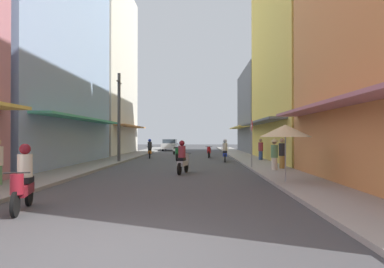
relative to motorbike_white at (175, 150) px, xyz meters
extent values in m
plane|color=#424244|center=(1.13, -7.25, -0.50)|extent=(107.33, 107.33, 0.00)
cube|color=gray|center=(-3.85, -7.25, -0.44)|extent=(2.17, 56.78, 0.12)
cube|color=#9E9991|center=(6.11, -7.25, -0.44)|extent=(2.17, 56.78, 0.12)
cube|color=#8CA5CC|center=(-7.93, -12.31, 7.72)|extent=(6.00, 13.71, 16.44)
cube|color=#4CB28C|center=(-4.43, -12.31, 2.30)|extent=(1.10, 12.34, 0.12)
cube|color=silver|center=(-7.93, 1.07, 8.00)|extent=(6.00, 11.82, 17.01)
cube|color=#D88C4C|center=(-4.43, 1.07, 2.30)|extent=(1.10, 10.64, 0.12)
cube|color=#B7727F|center=(6.70, -21.94, 2.30)|extent=(1.10, 12.06, 0.12)
cube|color=#EFD159|center=(10.20, -7.93, 7.96)|extent=(6.00, 13.83, 16.92)
cube|color=slate|center=(6.70, -7.93, 2.30)|extent=(1.10, 12.44, 0.12)
cube|color=slate|center=(10.20, 5.20, 4.06)|extent=(6.00, 11.47, 9.12)
cube|color=#EFD159|center=(6.70, 5.20, 2.30)|extent=(1.10, 10.32, 0.12)
cylinder|color=black|center=(-0.15, 0.55, -0.22)|extent=(0.23, 0.56, 0.56)
cylinder|color=black|center=(0.18, -0.65, -0.22)|extent=(0.23, 0.56, 0.56)
cube|color=silver|center=(0.03, -0.10, 0.00)|extent=(0.54, 1.04, 0.24)
cube|color=black|center=(0.08, -0.29, 0.20)|extent=(0.42, 0.61, 0.14)
cylinder|color=silver|center=(-0.12, 0.43, 0.20)|extent=(0.28, 0.28, 0.45)
cylinder|color=black|center=(-0.12, 0.43, 0.45)|extent=(0.54, 0.18, 0.03)
cylinder|color=black|center=(0.73, -8.23, -0.22)|extent=(0.14, 0.57, 0.56)
cylinder|color=black|center=(0.87, -6.99, -0.22)|extent=(0.14, 0.57, 0.56)
cube|color=#197233|center=(0.81, -7.56, 0.00)|extent=(0.39, 1.03, 0.24)
cube|color=black|center=(0.83, -7.36, 0.20)|extent=(0.34, 0.59, 0.14)
cylinder|color=#197233|center=(0.74, -8.11, 0.20)|extent=(0.28, 0.28, 0.45)
cylinder|color=black|center=(0.74, -8.11, 0.45)|extent=(0.55, 0.09, 0.03)
cylinder|color=black|center=(-1.82, -4.18, -0.22)|extent=(0.15, 0.57, 0.56)
cylinder|color=black|center=(-1.66, -5.42, -0.22)|extent=(0.15, 0.57, 0.56)
cube|color=orange|center=(-1.73, -4.85, 0.00)|extent=(0.40, 1.03, 0.24)
cube|color=black|center=(-1.71, -5.04, 0.20)|extent=(0.35, 0.59, 0.14)
cylinder|color=orange|center=(-1.80, -4.30, 0.20)|extent=(0.28, 0.28, 0.45)
cylinder|color=black|center=(-1.80, -4.30, 0.45)|extent=(0.55, 0.10, 0.03)
cylinder|color=#262628|center=(-1.71, -4.99, 0.55)|extent=(0.34, 0.34, 0.55)
sphere|color=#1E38B7|center=(-1.71, -4.99, 0.95)|extent=(0.26, 0.26, 0.26)
cylinder|color=black|center=(3.11, -4.77, -0.22)|extent=(0.12, 0.56, 0.56)
cylinder|color=black|center=(3.21, -3.52, -0.22)|extent=(0.12, 0.56, 0.56)
cube|color=red|center=(3.16, -4.10, 0.00)|extent=(0.36, 1.02, 0.24)
cube|color=black|center=(3.18, -3.90, 0.20)|extent=(0.32, 0.58, 0.14)
cylinder|color=red|center=(3.12, -4.65, 0.20)|extent=(0.28, 0.28, 0.45)
cylinder|color=black|center=(3.12, -4.65, 0.45)|extent=(0.55, 0.07, 0.03)
cylinder|color=black|center=(-1.60, -25.47, -0.22)|extent=(0.22, 0.56, 0.56)
cylinder|color=black|center=(-1.91, -24.26, -0.22)|extent=(0.22, 0.56, 0.56)
cube|color=maroon|center=(-1.77, -24.82, 0.00)|extent=(0.52, 1.04, 0.24)
cube|color=black|center=(-1.82, -24.62, 0.20)|extent=(0.41, 0.61, 0.14)
cylinder|color=maroon|center=(-1.63, -25.35, 0.20)|extent=(0.28, 0.28, 0.45)
cylinder|color=black|center=(-1.63, -25.35, 0.45)|extent=(0.54, 0.16, 0.03)
cylinder|color=beige|center=(-1.80, -24.67, 0.55)|extent=(0.34, 0.34, 0.55)
sphere|color=maroon|center=(-1.80, -24.67, 0.95)|extent=(0.26, 0.26, 0.26)
cylinder|color=black|center=(1.72, -16.02, -0.22)|extent=(0.20, 0.56, 0.56)
cylinder|color=black|center=(1.46, -17.24, -0.22)|extent=(0.20, 0.56, 0.56)
cube|color=#B2B2B7|center=(1.58, -16.68, 0.00)|extent=(0.48, 1.04, 0.24)
cube|color=black|center=(1.54, -16.87, 0.20)|extent=(0.39, 0.61, 0.14)
cylinder|color=#B2B2B7|center=(1.70, -16.14, 0.20)|extent=(0.28, 0.28, 0.45)
cylinder|color=black|center=(1.70, -16.14, 0.45)|extent=(0.54, 0.15, 0.03)
cylinder|color=#99333F|center=(1.55, -16.82, 0.55)|extent=(0.34, 0.34, 0.55)
sphere|color=maroon|center=(1.55, -16.82, 0.95)|extent=(0.26, 0.26, 0.26)
cylinder|color=black|center=(4.20, -8.13, -0.22)|extent=(0.12, 0.56, 0.56)
cylinder|color=black|center=(4.11, -9.38, -0.22)|extent=(0.12, 0.56, 0.56)
cube|color=#1E38B7|center=(4.15, -8.80, 0.00)|extent=(0.35, 1.02, 0.24)
cube|color=black|center=(4.14, -9.00, 0.20)|extent=(0.32, 0.58, 0.14)
cylinder|color=#1E38B7|center=(4.19, -8.25, 0.20)|extent=(0.28, 0.28, 0.45)
cylinder|color=black|center=(4.19, -8.25, 0.45)|extent=(0.55, 0.07, 0.03)
cylinder|color=beige|center=(4.14, -8.95, 0.55)|extent=(0.34, 0.34, 0.55)
sphere|color=#B2B2B7|center=(4.14, -8.95, 0.95)|extent=(0.26, 0.26, 0.26)
cube|color=silver|center=(-1.42, 10.54, 0.10)|extent=(1.88, 4.15, 0.70)
cube|color=#333D47|center=(-1.43, 10.39, 0.65)|extent=(1.66, 2.15, 0.60)
cylinder|color=black|center=(-2.13, 11.82, -0.18)|extent=(0.20, 0.65, 0.64)
cylinder|color=black|center=(-0.63, 11.77, -0.18)|extent=(0.20, 0.65, 0.64)
cylinder|color=black|center=(-2.21, 9.32, -0.18)|extent=(0.20, 0.65, 0.64)
cylinder|color=black|center=(-0.71, 9.27, -0.18)|extent=(0.20, 0.65, 0.64)
cylinder|color=#334C8C|center=(6.71, -8.43, -0.14)|extent=(0.28, 0.28, 0.74)
cylinder|color=#99333F|center=(6.71, -8.43, 0.54)|extent=(0.34, 0.34, 0.62)
sphere|color=#9E7256|center=(6.71, -8.43, 1.00)|extent=(0.22, 0.22, 0.22)
cylinder|color=#BF8C3F|center=(6.63, -15.09, -0.12)|extent=(0.28, 0.28, 0.77)
cylinder|color=#262628|center=(6.63, -15.09, 0.59)|extent=(0.34, 0.34, 0.65)
sphere|color=tan|center=(6.63, -15.09, 1.05)|extent=(0.22, 0.22, 0.22)
cylinder|color=beige|center=(6.04, -15.99, -0.14)|extent=(0.28, 0.28, 0.73)
cylinder|color=#598C59|center=(6.04, -15.99, 0.54)|extent=(0.34, 0.34, 0.62)
sphere|color=#9E7256|center=(6.04, -15.99, 0.98)|extent=(0.22, 0.22, 0.22)
cone|color=#D1B77A|center=(6.04, -15.99, 1.08)|extent=(0.44, 0.44, 0.16)
cylinder|color=#99999E|center=(5.51, -20.28, 0.50)|extent=(0.05, 0.05, 2.01)
cone|color=beige|center=(5.51, -20.28, 1.46)|extent=(1.86, 1.86, 0.45)
cylinder|color=#4C4C4F|center=(-3.02, -10.13, 2.50)|extent=(0.20, 0.20, 6.00)
cylinder|color=#3F382D|center=(-3.02, -10.13, 4.90)|extent=(0.08, 1.20, 0.08)
cylinder|color=gray|center=(5.18, -14.34, 0.80)|extent=(0.07, 0.07, 2.60)
cylinder|color=red|center=(5.18, -14.34, 1.85)|extent=(0.02, 0.60, 0.60)
cube|color=white|center=(5.18, -14.34, 1.85)|extent=(0.03, 0.40, 0.10)
camera|label=1|loc=(2.40, -32.75, 1.24)|focal=31.89mm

